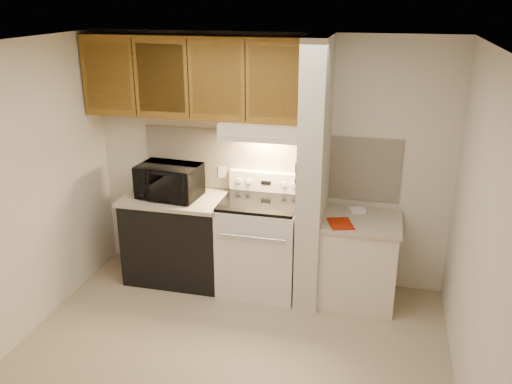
% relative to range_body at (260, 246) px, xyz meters
% --- Properties ---
extents(floor, '(3.60, 3.60, 0.00)m').
position_rel_range_body_xyz_m(floor, '(0.00, -1.16, -0.46)').
color(floor, tan).
rests_on(floor, ground).
extents(ceiling, '(3.60, 3.60, 0.00)m').
position_rel_range_body_xyz_m(ceiling, '(0.00, -1.16, 2.04)').
color(ceiling, white).
rests_on(ceiling, wall_back).
extents(wall_back, '(3.60, 2.50, 0.02)m').
position_rel_range_body_xyz_m(wall_back, '(0.00, 0.34, 0.79)').
color(wall_back, beige).
rests_on(wall_back, floor).
extents(wall_left, '(0.02, 3.00, 2.50)m').
position_rel_range_body_xyz_m(wall_left, '(-1.80, -1.16, 0.79)').
color(wall_left, beige).
rests_on(wall_left, floor).
extents(wall_right, '(0.02, 3.00, 2.50)m').
position_rel_range_body_xyz_m(wall_right, '(1.80, -1.16, 0.79)').
color(wall_right, beige).
rests_on(wall_right, floor).
extents(backsplash, '(2.60, 0.02, 0.63)m').
position_rel_range_body_xyz_m(backsplash, '(0.00, 0.33, 0.78)').
color(backsplash, '#FEEDCF').
rests_on(backsplash, wall_back).
extents(range_body, '(0.76, 0.65, 0.92)m').
position_rel_range_body_xyz_m(range_body, '(0.00, 0.00, 0.00)').
color(range_body, silver).
rests_on(range_body, floor).
extents(oven_window, '(0.50, 0.01, 0.30)m').
position_rel_range_body_xyz_m(oven_window, '(0.00, -0.32, 0.04)').
color(oven_window, black).
rests_on(oven_window, range_body).
extents(oven_handle, '(0.65, 0.02, 0.02)m').
position_rel_range_body_xyz_m(oven_handle, '(0.00, -0.35, 0.26)').
color(oven_handle, silver).
rests_on(oven_handle, range_body).
extents(cooktop, '(0.74, 0.64, 0.03)m').
position_rel_range_body_xyz_m(cooktop, '(0.00, 0.00, 0.48)').
color(cooktop, black).
rests_on(cooktop, range_body).
extents(range_backguard, '(0.76, 0.08, 0.20)m').
position_rel_range_body_xyz_m(range_backguard, '(0.00, 0.28, 0.59)').
color(range_backguard, silver).
rests_on(range_backguard, range_body).
extents(range_display, '(0.10, 0.01, 0.04)m').
position_rel_range_body_xyz_m(range_display, '(0.00, 0.24, 0.59)').
color(range_display, black).
rests_on(range_display, range_backguard).
extents(range_knob_left_outer, '(0.05, 0.02, 0.05)m').
position_rel_range_body_xyz_m(range_knob_left_outer, '(-0.28, 0.24, 0.59)').
color(range_knob_left_outer, silver).
rests_on(range_knob_left_outer, range_backguard).
extents(range_knob_left_inner, '(0.05, 0.02, 0.05)m').
position_rel_range_body_xyz_m(range_knob_left_inner, '(-0.18, 0.24, 0.59)').
color(range_knob_left_inner, silver).
rests_on(range_knob_left_inner, range_backguard).
extents(range_knob_right_inner, '(0.05, 0.02, 0.05)m').
position_rel_range_body_xyz_m(range_knob_right_inner, '(0.18, 0.24, 0.59)').
color(range_knob_right_inner, silver).
rests_on(range_knob_right_inner, range_backguard).
extents(range_knob_right_outer, '(0.05, 0.02, 0.05)m').
position_rel_range_body_xyz_m(range_knob_right_outer, '(0.28, 0.24, 0.59)').
color(range_knob_right_outer, silver).
rests_on(range_knob_right_outer, range_backguard).
extents(dishwasher_front, '(1.00, 0.63, 0.87)m').
position_rel_range_body_xyz_m(dishwasher_front, '(-0.88, 0.01, -0.03)').
color(dishwasher_front, black).
rests_on(dishwasher_front, floor).
extents(left_countertop, '(1.04, 0.67, 0.04)m').
position_rel_range_body_xyz_m(left_countertop, '(-0.88, 0.01, 0.43)').
color(left_countertop, '#B9AA92').
rests_on(left_countertop, dishwasher_front).
extents(spoon_rest, '(0.24, 0.16, 0.02)m').
position_rel_range_body_xyz_m(spoon_rest, '(-1.10, 0.18, 0.46)').
color(spoon_rest, black).
rests_on(spoon_rest, left_countertop).
extents(teal_jar, '(0.11, 0.11, 0.11)m').
position_rel_range_body_xyz_m(teal_jar, '(-0.83, 0.23, 0.50)').
color(teal_jar, '#1D5B52').
rests_on(teal_jar, left_countertop).
extents(outlet, '(0.08, 0.01, 0.12)m').
position_rel_range_body_xyz_m(outlet, '(-0.48, 0.32, 0.64)').
color(outlet, beige).
rests_on(outlet, backsplash).
extents(microwave, '(0.64, 0.46, 0.33)m').
position_rel_range_body_xyz_m(microwave, '(-0.93, -0.01, 0.62)').
color(microwave, black).
rests_on(microwave, left_countertop).
extents(partition_pillar, '(0.22, 0.70, 2.50)m').
position_rel_range_body_xyz_m(partition_pillar, '(0.51, -0.01, 0.79)').
color(partition_pillar, beige).
rests_on(partition_pillar, floor).
extents(pillar_trim, '(0.01, 0.70, 0.04)m').
position_rel_range_body_xyz_m(pillar_trim, '(0.39, -0.01, 0.84)').
color(pillar_trim, brown).
rests_on(pillar_trim, partition_pillar).
extents(knife_strip, '(0.02, 0.42, 0.04)m').
position_rel_range_body_xyz_m(knife_strip, '(0.39, -0.06, 0.86)').
color(knife_strip, black).
rests_on(knife_strip, partition_pillar).
extents(knife_blade_a, '(0.01, 0.03, 0.16)m').
position_rel_range_body_xyz_m(knife_blade_a, '(0.38, -0.20, 0.76)').
color(knife_blade_a, silver).
rests_on(knife_blade_a, knife_strip).
extents(knife_handle_a, '(0.02, 0.02, 0.10)m').
position_rel_range_body_xyz_m(knife_handle_a, '(0.38, -0.20, 0.91)').
color(knife_handle_a, black).
rests_on(knife_handle_a, knife_strip).
extents(knife_blade_b, '(0.01, 0.04, 0.18)m').
position_rel_range_body_xyz_m(knife_blade_b, '(0.38, -0.14, 0.75)').
color(knife_blade_b, silver).
rests_on(knife_blade_b, knife_strip).
extents(knife_handle_b, '(0.02, 0.02, 0.10)m').
position_rel_range_body_xyz_m(knife_handle_b, '(0.38, -0.14, 0.91)').
color(knife_handle_b, black).
rests_on(knife_handle_b, knife_strip).
extents(knife_blade_c, '(0.01, 0.04, 0.20)m').
position_rel_range_body_xyz_m(knife_blade_c, '(0.38, -0.05, 0.74)').
color(knife_blade_c, silver).
rests_on(knife_blade_c, knife_strip).
extents(knife_handle_c, '(0.02, 0.02, 0.10)m').
position_rel_range_body_xyz_m(knife_handle_c, '(0.38, -0.06, 0.91)').
color(knife_handle_c, black).
rests_on(knife_handle_c, knife_strip).
extents(knife_blade_d, '(0.01, 0.04, 0.16)m').
position_rel_range_body_xyz_m(knife_blade_d, '(0.38, 0.02, 0.76)').
color(knife_blade_d, silver).
rests_on(knife_blade_d, knife_strip).
extents(knife_handle_d, '(0.02, 0.02, 0.10)m').
position_rel_range_body_xyz_m(knife_handle_d, '(0.38, 0.03, 0.91)').
color(knife_handle_d, black).
rests_on(knife_handle_d, knife_strip).
extents(knife_blade_e, '(0.01, 0.04, 0.18)m').
position_rel_range_body_xyz_m(knife_blade_e, '(0.38, 0.12, 0.75)').
color(knife_blade_e, silver).
rests_on(knife_blade_e, knife_strip).
extents(knife_handle_e, '(0.02, 0.02, 0.10)m').
position_rel_range_body_xyz_m(knife_handle_e, '(0.38, 0.11, 0.91)').
color(knife_handle_e, black).
rests_on(knife_handle_e, knife_strip).
extents(oven_mitt, '(0.03, 0.11, 0.26)m').
position_rel_range_body_xyz_m(oven_mitt, '(0.38, 0.17, 0.76)').
color(oven_mitt, slate).
rests_on(oven_mitt, partition_pillar).
extents(right_cab_base, '(0.70, 0.60, 0.81)m').
position_rel_range_body_xyz_m(right_cab_base, '(0.97, -0.01, -0.06)').
color(right_cab_base, beige).
rests_on(right_cab_base, floor).
extents(right_countertop, '(0.74, 0.64, 0.04)m').
position_rel_range_body_xyz_m(right_countertop, '(0.97, -0.01, 0.37)').
color(right_countertop, '#B9AA92').
rests_on(right_countertop, right_cab_base).
extents(red_folder, '(0.28, 0.33, 0.01)m').
position_rel_range_body_xyz_m(red_folder, '(0.79, -0.16, 0.39)').
color(red_folder, '#9B1C04').
rests_on(red_folder, right_countertop).
extents(white_box, '(0.17, 0.15, 0.04)m').
position_rel_range_body_xyz_m(white_box, '(0.92, 0.17, 0.41)').
color(white_box, white).
rests_on(white_box, right_countertop).
extents(range_hood, '(0.78, 0.44, 0.15)m').
position_rel_range_body_xyz_m(range_hood, '(0.00, 0.12, 1.17)').
color(range_hood, beige).
rests_on(range_hood, upper_cabinets).
extents(hood_lip, '(0.78, 0.04, 0.06)m').
position_rel_range_body_xyz_m(hood_lip, '(0.00, -0.08, 1.12)').
color(hood_lip, beige).
rests_on(hood_lip, range_hood).
extents(upper_cabinets, '(2.18, 0.33, 0.77)m').
position_rel_range_body_xyz_m(upper_cabinets, '(-0.69, 0.17, 1.62)').
color(upper_cabinets, brown).
rests_on(upper_cabinets, wall_back).
extents(cab_door_a, '(0.46, 0.01, 0.63)m').
position_rel_range_body_xyz_m(cab_door_a, '(-1.51, 0.01, 1.62)').
color(cab_door_a, brown).
rests_on(cab_door_a, upper_cabinets).
extents(cab_gap_a, '(0.01, 0.01, 0.73)m').
position_rel_range_body_xyz_m(cab_gap_a, '(-1.23, 0.01, 1.62)').
color(cab_gap_a, black).
rests_on(cab_gap_a, upper_cabinets).
extents(cab_door_b, '(0.46, 0.01, 0.63)m').
position_rel_range_body_xyz_m(cab_door_b, '(-0.96, 0.01, 1.62)').
color(cab_door_b, brown).
rests_on(cab_door_b, upper_cabinets).
extents(cab_gap_b, '(0.01, 0.01, 0.73)m').
position_rel_range_body_xyz_m(cab_gap_b, '(-0.69, 0.01, 1.62)').
color(cab_gap_b, black).
rests_on(cab_gap_b, upper_cabinets).
extents(cab_door_c, '(0.46, 0.01, 0.63)m').
position_rel_range_body_xyz_m(cab_door_c, '(-0.42, 0.01, 1.62)').
color(cab_door_c, brown).
rests_on(cab_door_c, upper_cabinets).
extents(cab_gap_c, '(0.01, 0.01, 0.73)m').
position_rel_range_body_xyz_m(cab_gap_c, '(-0.14, 0.01, 1.62)').
color(cab_gap_c, black).
rests_on(cab_gap_c, upper_cabinets).
extents(cab_door_d, '(0.46, 0.01, 0.63)m').
position_rel_range_body_xyz_m(cab_door_d, '(0.13, 0.01, 1.62)').
color(cab_door_d, brown).
rests_on(cab_door_d, upper_cabinets).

